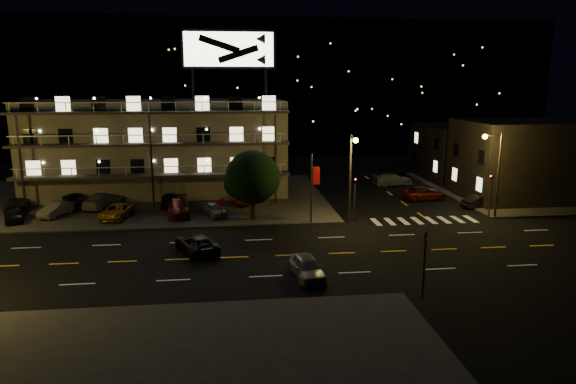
{
  "coord_description": "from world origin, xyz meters",
  "views": [
    {
      "loc": [
        -2.18,
        -35.89,
        12.6
      ],
      "look_at": [
        2.85,
        8.0,
        3.06
      ],
      "focal_mm": 32.0,
      "sensor_mm": 36.0,
      "label": 1
    }
  ],
  "objects": [
    {
      "name": "side_bldg_front",
      "position": [
        29.99,
        16.0,
        4.25
      ],
      "size": [
        14.06,
        10.0,
        8.5
      ],
      "color": "black",
      "rests_on": "ground"
    },
    {
      "name": "lot_car_9",
      "position": [
        -0.59,
        16.29,
        0.83
      ],
      "size": [
        2.34,
        4.37,
        1.37
      ],
      "primitive_type": "imported",
      "rotation": [
        0.0,
        0.0,
        2.92
      ],
      "color": "#5A170C",
      "rests_on": "curb_nw"
    },
    {
      "name": "tree",
      "position": [
        -0.23,
        9.88,
        3.96
      ],
      "size": [
        5.09,
        4.9,
        6.41
      ],
      "color": "black",
      "rests_on": "curb_nw"
    },
    {
      "name": "lot_car_4",
      "position": [
        -3.74,
        11.61,
        0.79
      ],
      "size": [
        2.8,
        4.04,
        1.28
      ],
      "primitive_type": "imported",
      "rotation": [
        0.0,
        0.0,
        0.38
      ],
      "color": "#939499",
      "rests_on": "curb_nw"
    },
    {
      "name": "lot_car_5",
      "position": [
        -23.0,
        15.75,
        0.8
      ],
      "size": [
        1.75,
        4.05,
        1.3
      ],
      "primitive_type": "imported",
      "rotation": [
        0.0,
        0.0,
        3.24
      ],
      "color": "black",
      "rests_on": "curb_nw"
    },
    {
      "name": "lot_car_6",
      "position": [
        -17.96,
        17.02,
        0.85
      ],
      "size": [
        3.86,
        5.49,
        1.39
      ],
      "primitive_type": "imported",
      "rotation": [
        0.0,
        0.0,
        3.48
      ],
      "color": "black",
      "rests_on": "curb_nw"
    },
    {
      "name": "streetlight_ne",
      "position": [
        22.14,
        8.3,
        4.96
      ],
      "size": [
        1.92,
        0.44,
        8.0
      ],
      "color": "#2D2D30",
      "rests_on": "ground"
    },
    {
      "name": "hill_backdrop",
      "position": [
        -5.94,
        68.78,
        11.55
      ],
      "size": [
        120.0,
        25.0,
        24.0
      ],
      "color": "black",
      "rests_on": "ground"
    },
    {
      "name": "lot_car_3",
      "position": [
        -7.15,
        12.34,
        0.9
      ],
      "size": [
        2.58,
        5.35,
        1.5
      ],
      "primitive_type": "imported",
      "rotation": [
        0.0,
        0.0,
        0.09
      ],
      "color": "#5A170C",
      "rests_on": "curb_nw"
    },
    {
      "name": "side_car_0",
      "position": [
        22.97,
        12.25,
        0.63
      ],
      "size": [
        4.02,
        2.28,
        1.26
      ],
      "primitive_type": "imported",
      "rotation": [
        0.0,
        0.0,
        1.83
      ],
      "color": "black",
      "rests_on": "ground"
    },
    {
      "name": "lot_car_0",
      "position": [
        -21.8,
        11.69,
        0.81
      ],
      "size": [
        2.81,
        4.16,
        1.32
      ],
      "primitive_type": "imported",
      "rotation": [
        0.0,
        0.0,
        0.36
      ],
      "color": "black",
      "rests_on": "curb_nw"
    },
    {
      "name": "streetlight_nc",
      "position": [
        8.5,
        7.94,
        4.96
      ],
      "size": [
        0.44,
        1.92,
        8.0
      ],
      "color": "#2D2D30",
      "rests_on": "ground"
    },
    {
      "name": "side_car_2",
      "position": [
        17.82,
        24.62,
        0.74
      ],
      "size": [
        5.37,
        2.91,
        1.48
      ],
      "primitive_type": "imported",
      "rotation": [
        0.0,
        0.0,
        1.74
      ],
      "color": "#939499",
      "rests_on": "ground"
    },
    {
      "name": "lot_car_2",
      "position": [
        -12.74,
        11.77,
        0.79
      ],
      "size": [
        2.81,
        4.91,
        1.29
      ],
      "primitive_type": "imported",
      "rotation": [
        0.0,
        0.0,
        -0.15
      ],
      "color": "#C58312",
      "rests_on": "curb_nw"
    },
    {
      "name": "side_car_3",
      "position": [
        20.09,
        31.6,
        0.61
      ],
      "size": [
        3.79,
        2.11,
        1.22
      ],
      "primitive_type": "imported",
      "rotation": [
        0.0,
        0.0,
        1.37
      ],
      "color": "black",
      "rests_on": "ground"
    },
    {
      "name": "lot_car_7",
      "position": [
        -14.85,
        16.04,
        0.92
      ],
      "size": [
        3.9,
        5.75,
        1.55
      ],
      "primitive_type": "imported",
      "rotation": [
        0.0,
        0.0,
        2.78
      ],
      "color": "#939499",
      "rests_on": "curb_nw"
    },
    {
      "name": "ground",
      "position": [
        0.0,
        0.0,
        0.0
      ],
      "size": [
        140.0,
        140.0,
        0.0
      ],
      "primitive_type": "plane",
      "color": "black",
      "rests_on": "ground"
    },
    {
      "name": "road_car_east",
      "position": [
        2.67,
        -4.55,
        0.72
      ],
      "size": [
        2.17,
        4.4,
        1.44
      ],
      "primitive_type": "imported",
      "rotation": [
        0.0,
        0.0,
        0.11
      ],
      "color": "#939499",
      "rests_on": "ground"
    },
    {
      "name": "side_car_1",
      "position": [
        18.82,
        16.58,
        0.7
      ],
      "size": [
        5.37,
        3.18,
        1.4
      ],
      "primitive_type": "imported",
      "rotation": [
        0.0,
        0.0,
        1.75
      ],
      "color": "#5A170C",
      "rests_on": "ground"
    },
    {
      "name": "curb_nw",
      "position": [
        -14.0,
        20.0,
        0.07
      ],
      "size": [
        44.0,
        24.0,
        0.15
      ],
      "primitive_type": "cube",
      "color": "#333230",
      "rests_on": "ground"
    },
    {
      "name": "lot_car_8",
      "position": [
        -8.33,
        15.71,
        0.89
      ],
      "size": [
        2.12,
        4.48,
        1.48
      ],
      "primitive_type": "imported",
      "rotation": [
        0.0,
        0.0,
        3.23
      ],
      "color": "black",
      "rests_on": "curb_nw"
    },
    {
      "name": "signal_ne",
      "position": [
        22.0,
        8.5,
        2.57
      ],
      "size": [
        0.27,
        0.2,
        4.6
      ],
      "color": "#2D2D30",
      "rests_on": "ground"
    },
    {
      "name": "stop_sign",
      "position": [
        -3.0,
        8.57,
        1.71
      ],
      "size": [
        0.91,
        0.11,
        2.61
      ],
      "color": "#2D2D30",
      "rests_on": "ground"
    },
    {
      "name": "motel",
      "position": [
        -9.94,
        23.88,
        5.34
      ],
      "size": [
        28.0,
        13.8,
        18.1
      ],
      "color": "gray",
      "rests_on": "ground"
    },
    {
      "name": "road_car_west",
      "position": [
        -4.84,
        1.53,
        0.68
      ],
      "size": [
        3.99,
        5.4,
        1.36
      ],
      "primitive_type": "imported",
      "rotation": [
        0.0,
        0.0,
        3.54
      ],
      "color": "black",
      "rests_on": "ground"
    },
    {
      "name": "lot_car_1",
      "position": [
        -18.6,
        13.19,
        0.81
      ],
      "size": [
        2.66,
        4.25,
        1.32
      ],
      "primitive_type": "imported",
      "rotation": [
        0.0,
        0.0,
        -0.34
      ],
      "color": "#939499",
      "rests_on": "curb_nw"
    },
    {
      "name": "signal_sw",
      "position": [
        9.0,
        -8.5,
        2.57
      ],
      "size": [
        0.2,
        0.27,
        4.6
      ],
      "color": "#2D2D30",
      "rests_on": "ground"
    },
    {
      "name": "banner_north",
      "position": [
        5.09,
        8.4,
        3.43
      ],
      "size": [
        0.83,
        0.16,
        6.4
      ],
      "color": "#2D2D30",
      "rests_on": "ground"
    },
    {
      "name": "curb_ne",
      "position": [
        30.0,
        20.0,
        0.07
      ],
      "size": [
        16.0,
        24.0,
        0.15
      ],
      "primitive_type": "cube",
      "color": "#333230",
      "rests_on": "ground"
    },
    {
      "name": "signal_nw",
      "position": [
        9.0,
        8.5,
        2.57
      ],
      "size": [
        0.2,
        0.27,
        4.6
      ],
      "color": "#2D2D30",
      "rests_on": "ground"
    },
    {
      "name": "side_bldg_back",
      "position": [
        29.99,
        28.0,
        3.5
      ],
      "size": [
        14.06,
        12.0,
        7.0
      ],
      "color": "black",
      "rests_on": "ground"
    }
  ]
}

